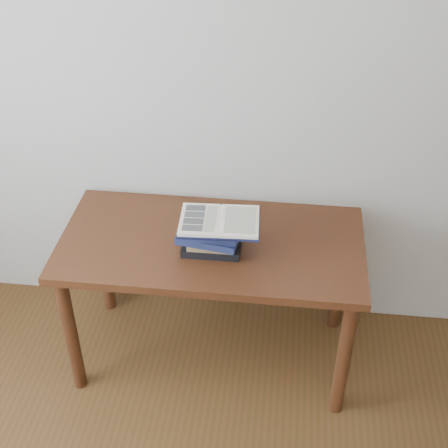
# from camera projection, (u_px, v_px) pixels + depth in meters

# --- Properties ---
(desk) EXTENTS (1.30, 0.65, 0.69)m
(desk) POSITION_uv_depth(u_px,v_px,m) (212.00, 259.00, 2.71)
(desk) COLOR #4E2213
(desk) RESTS_ON ground
(book_stack) EXTENTS (0.28, 0.20, 0.15)m
(book_stack) POSITION_uv_depth(u_px,v_px,m) (212.00, 235.00, 2.56)
(book_stack) COLOR black
(book_stack) RESTS_ON desk
(open_book) EXTENTS (0.33, 0.24, 0.03)m
(open_book) POSITION_uv_depth(u_px,v_px,m) (220.00, 221.00, 2.49)
(open_book) COLOR black
(open_book) RESTS_ON book_stack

